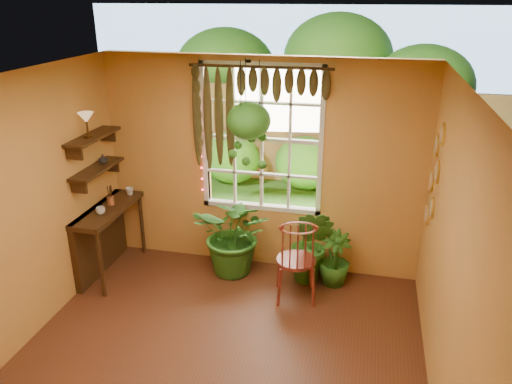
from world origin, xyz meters
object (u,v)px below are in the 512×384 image
at_px(counter_ledge, 103,232).
at_px(windsor_chair, 296,271).
at_px(potted_plant_mid, 311,245).
at_px(hanging_basket, 249,125).
at_px(potted_plant_left, 236,234).

height_order(counter_ledge, windsor_chair, windsor_chair).
height_order(potted_plant_mid, hanging_basket, hanging_basket).
bearing_deg(counter_ledge, potted_plant_left, 11.59).
relative_size(potted_plant_left, hanging_basket, 0.89).
xyz_separation_m(windsor_chair, potted_plant_left, (-0.84, 0.41, 0.19)).
relative_size(counter_ledge, windsor_chair, 0.97).
distance_m(counter_ledge, potted_plant_left, 1.69).
xyz_separation_m(potted_plant_mid, hanging_basket, (-0.77, -0.06, 1.47)).
xyz_separation_m(counter_ledge, potted_plant_left, (1.65, 0.34, -0.01)).
bearing_deg(windsor_chair, hanging_basket, 139.65).
bearing_deg(windsor_chair, potted_plant_left, 142.05).
bearing_deg(potted_plant_mid, hanging_basket, -175.85).
distance_m(counter_ledge, potted_plant_mid, 2.63).
distance_m(windsor_chair, potted_plant_left, 0.95).
height_order(counter_ledge, hanging_basket, hanging_basket).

